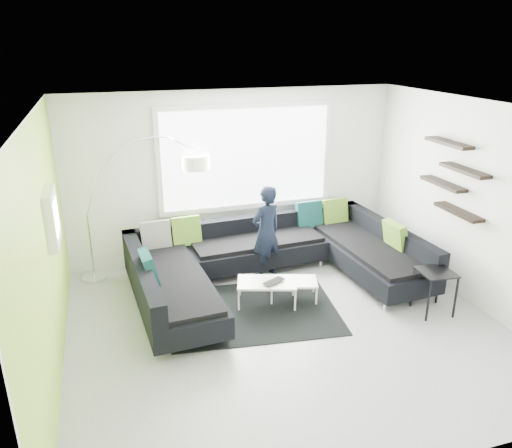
% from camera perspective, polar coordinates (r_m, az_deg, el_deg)
% --- Properties ---
extents(ground, '(5.50, 5.50, 0.00)m').
position_cam_1_polar(ground, '(6.68, 3.39, -11.58)').
color(ground, gray).
rests_on(ground, ground).
extents(room_shell, '(5.54, 5.04, 2.82)m').
position_cam_1_polar(room_shell, '(6.12, 3.40, 3.99)').
color(room_shell, silver).
rests_on(room_shell, ground).
extents(sectional_sofa, '(4.29, 2.82, 0.89)m').
position_cam_1_polar(sectional_sofa, '(7.44, 2.33, -4.59)').
color(sectional_sofa, black).
rests_on(sectional_sofa, ground).
extents(rug, '(2.46, 1.92, 0.01)m').
position_cam_1_polar(rug, '(7.00, -0.33, -9.88)').
color(rug, black).
rests_on(rug, ground).
extents(coffee_table, '(1.19, 0.91, 0.35)m').
position_cam_1_polar(coffee_table, '(7.17, 2.78, -7.57)').
color(coffee_table, white).
rests_on(coffee_table, ground).
extents(arc_lamp, '(2.06, 0.85, 2.15)m').
position_cam_1_polar(arc_lamp, '(7.87, -18.80, 1.09)').
color(arc_lamp, white).
rests_on(arc_lamp, ground).
extents(side_table, '(0.48, 0.48, 0.62)m').
position_cam_1_polar(side_table, '(7.25, 19.65, -7.31)').
color(side_table, black).
rests_on(side_table, ground).
extents(person, '(0.79, 0.73, 1.48)m').
position_cam_1_polar(person, '(7.68, 1.17, -0.93)').
color(person, black).
rests_on(person, ground).
extents(laptop, '(0.53, 0.50, 0.03)m').
position_cam_1_polar(laptop, '(6.96, 2.33, -6.77)').
color(laptop, black).
rests_on(laptop, coffee_table).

